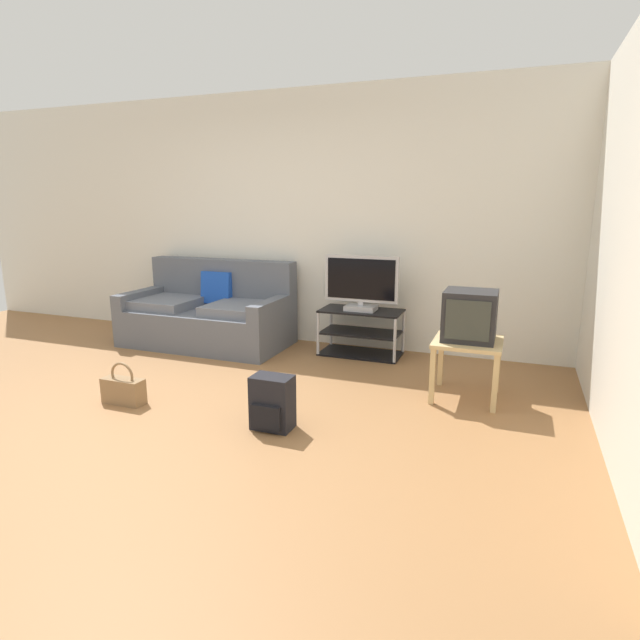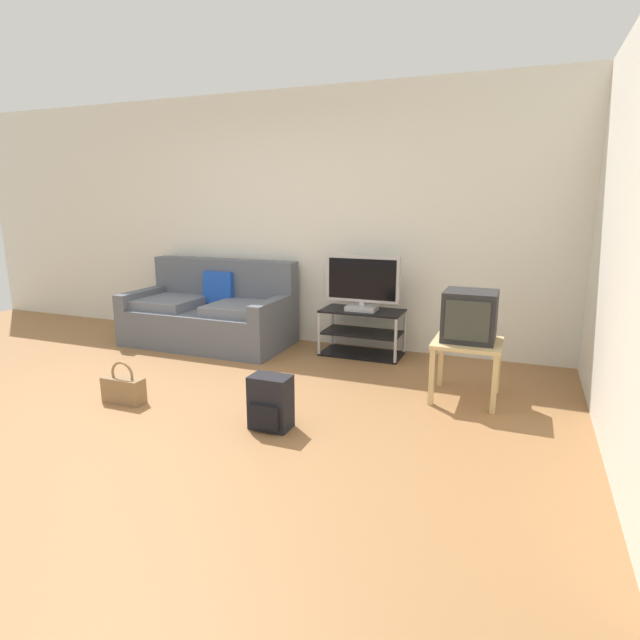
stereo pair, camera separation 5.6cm
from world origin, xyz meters
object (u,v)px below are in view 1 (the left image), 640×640
(flat_tv, at_px, (361,284))
(crt_tv, at_px, (470,315))
(couch, at_px, (209,315))
(side_table, at_px, (467,350))
(handbag, at_px, (123,390))
(backpack, at_px, (272,403))
(tv_stand, at_px, (361,332))

(flat_tv, distance_m, crt_tv, 1.40)
(flat_tv, bearing_deg, couch, -174.87)
(side_table, relative_size, crt_tv, 1.31)
(flat_tv, bearing_deg, side_table, -36.59)
(couch, bearing_deg, handbag, -79.04)
(side_table, height_order, crt_tv, crt_tv)
(crt_tv, bearing_deg, backpack, -137.61)
(tv_stand, bearing_deg, crt_tv, -36.79)
(tv_stand, relative_size, flat_tv, 1.10)
(couch, height_order, flat_tv, flat_tv)
(couch, distance_m, handbag, 1.82)
(flat_tv, relative_size, backpack, 1.99)
(flat_tv, bearing_deg, handbag, -125.16)
(couch, xyz_separation_m, crt_tv, (2.83, -0.67, 0.35))
(side_table, height_order, backpack, side_table)
(couch, relative_size, crt_tv, 4.46)
(couch, relative_size, handbag, 5.22)
(handbag, bearing_deg, backpack, 0.39)
(tv_stand, xyz_separation_m, crt_tv, (1.13, -0.85, 0.44))
(couch, relative_size, flat_tv, 2.35)
(crt_tv, bearing_deg, handbag, -156.12)
(couch, distance_m, tv_stand, 1.71)
(tv_stand, distance_m, handbag, 2.37)
(couch, relative_size, tv_stand, 2.15)
(handbag, bearing_deg, side_table, 23.57)
(flat_tv, height_order, crt_tv, flat_tv)
(couch, height_order, crt_tv, couch)
(flat_tv, xyz_separation_m, crt_tv, (1.13, -0.82, -0.07))
(side_table, bearing_deg, flat_tv, 143.41)
(tv_stand, relative_size, side_table, 1.58)
(tv_stand, height_order, side_table, side_table)
(side_table, distance_m, crt_tv, 0.27)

